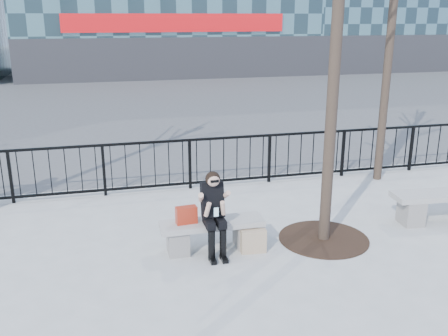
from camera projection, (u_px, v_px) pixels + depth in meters
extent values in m
plane|color=#A0A09B|center=(212.00, 249.00, 8.03)|extent=(120.00, 120.00, 0.00)
cube|color=#474747|center=(136.00, 101.00, 21.93)|extent=(60.00, 23.00, 0.01)
cube|color=black|center=(180.00, 141.00, 10.49)|extent=(14.00, 0.05, 0.05)
cube|color=black|center=(181.00, 184.00, 10.78)|extent=(14.00, 0.05, 0.05)
cube|color=#2D2D30|center=(178.00, 59.00, 28.73)|extent=(18.00, 0.08, 2.40)
cube|color=red|center=(177.00, 23.00, 28.09)|extent=(12.60, 0.12, 1.00)
cube|color=#2D2D30|center=(434.00, 54.00, 32.72)|extent=(16.00, 0.08, 2.40)
cylinder|color=black|center=(338.00, 5.00, 7.28)|extent=(0.18, 0.18, 7.50)
cylinder|color=black|center=(392.00, 21.00, 10.47)|extent=(0.18, 0.18, 7.00)
cylinder|color=black|center=(323.00, 239.00, 8.38)|extent=(1.50, 1.50, 0.02)
cube|color=slate|center=(178.00, 241.00, 7.84)|extent=(0.32, 0.38, 0.40)
cube|color=slate|center=(245.00, 234.00, 8.10)|extent=(0.32, 0.38, 0.40)
cube|color=gray|center=(212.00, 224.00, 7.90)|extent=(1.65, 0.46, 0.09)
cube|color=slate|center=(411.00, 212.00, 8.95)|extent=(0.36, 0.43, 0.45)
cube|color=gray|center=(443.00, 195.00, 9.02)|extent=(1.85, 0.51, 0.10)
cube|color=#A72714|center=(186.00, 215.00, 7.77)|extent=(0.34, 0.18, 0.27)
cube|color=#CBB890|center=(253.00, 241.00, 7.87)|extent=(0.41, 0.18, 0.38)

